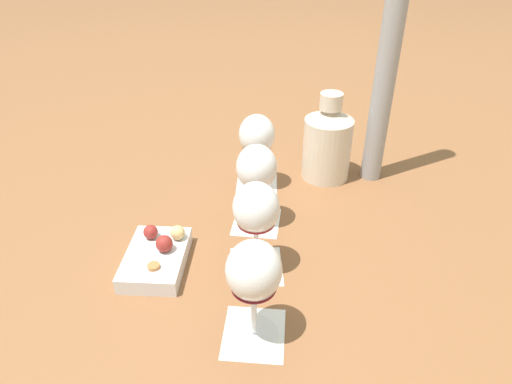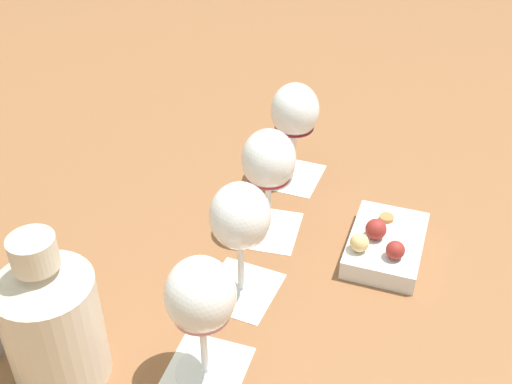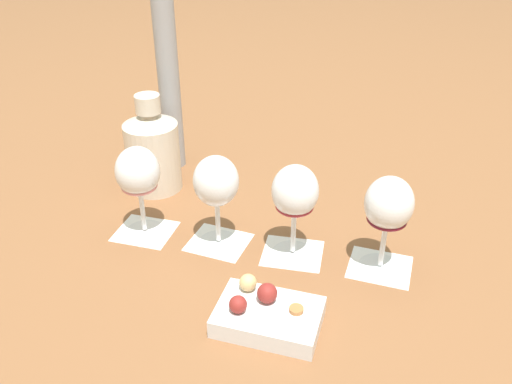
# 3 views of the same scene
# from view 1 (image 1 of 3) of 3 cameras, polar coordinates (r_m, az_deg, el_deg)

# --- Properties ---
(ground_plane) EXTENTS (8.00, 8.00, 0.00)m
(ground_plane) POSITION_cam_1_polar(r_m,az_deg,el_deg) (0.88, 0.29, -6.37)
(ground_plane) COLOR brown
(tasting_card_0) EXTENTS (0.13, 0.13, 0.00)m
(tasting_card_0) POSITION_cam_1_polar(r_m,az_deg,el_deg) (1.06, 0.10, 0.90)
(tasting_card_0) COLOR white
(tasting_card_0) RESTS_ON ground_plane
(tasting_card_1) EXTENTS (0.13, 0.12, 0.00)m
(tasting_card_1) POSITION_cam_1_polar(r_m,az_deg,el_deg) (0.94, 0.06, -3.71)
(tasting_card_1) COLOR white
(tasting_card_1) RESTS_ON ground_plane
(tasting_card_2) EXTENTS (0.14, 0.13, 0.00)m
(tasting_card_2) POSITION_cam_1_polar(r_m,az_deg,el_deg) (0.83, 0.01, -9.27)
(tasting_card_2) COLOR white
(tasting_card_2) RESTS_ON ground_plane
(tasting_card_3) EXTENTS (0.13, 0.13, 0.00)m
(tasting_card_3) POSITION_cam_1_polar(r_m,az_deg,el_deg) (0.72, -0.25, -17.27)
(tasting_card_3) COLOR white
(tasting_card_3) RESTS_ON ground_plane
(wine_glass_0) EXTENTS (0.08, 0.08, 0.17)m
(wine_glass_0) POSITION_cam_1_polar(r_m,az_deg,el_deg) (1.00, 0.11, 6.69)
(wine_glass_0) COLOR white
(wine_glass_0) RESTS_ON tasting_card_0
(wine_glass_1) EXTENTS (0.08, 0.08, 0.17)m
(wine_glass_1) POSITION_cam_1_polar(r_m,az_deg,el_deg) (0.87, 0.07, 2.57)
(wine_glass_1) COLOR white
(wine_glass_1) RESTS_ON tasting_card_1
(wine_glass_2) EXTENTS (0.08, 0.08, 0.17)m
(wine_glass_2) POSITION_cam_1_polar(r_m,az_deg,el_deg) (0.76, 0.01, -2.57)
(wine_glass_2) COLOR white
(wine_glass_2) RESTS_ON tasting_card_2
(wine_glass_3) EXTENTS (0.08, 0.08, 0.17)m
(wine_glass_3) POSITION_cam_1_polar(r_m,az_deg,el_deg) (0.64, -0.28, -10.38)
(wine_glass_3) COLOR white
(wine_glass_3) RESTS_ON tasting_card_3
(ceramic_vase) EXTENTS (0.11, 0.11, 0.21)m
(ceramic_vase) POSITION_cam_1_polar(r_m,az_deg,el_deg) (1.07, 8.92, 6.19)
(ceramic_vase) COLOR beige
(ceramic_vase) RESTS_ON ground_plane
(snack_dish) EXTENTS (0.18, 0.16, 0.06)m
(snack_dish) POSITION_cam_1_polar(r_m,az_deg,el_deg) (0.84, -12.27, -7.85)
(snack_dish) COLOR silver
(snack_dish) RESTS_ON ground_plane
(umbrella_pole) EXTENTS (0.05, 0.05, 0.73)m
(umbrella_pole) POSITION_cam_1_polar(r_m,az_deg,el_deg) (1.00, 16.93, 20.31)
(umbrella_pole) COLOR #99999E
(umbrella_pole) RESTS_ON ground_plane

